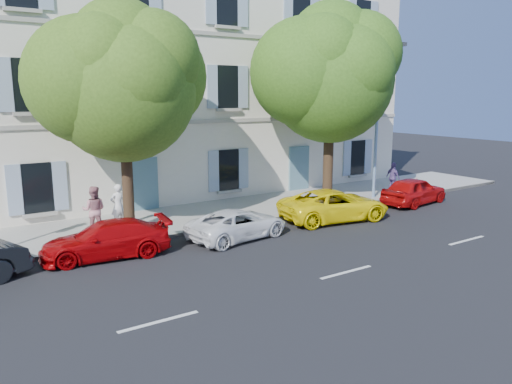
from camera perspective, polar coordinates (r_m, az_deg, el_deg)
ground at (r=18.33m, az=1.58°, el=-5.55°), size 90.00×90.00×0.00m
sidewalk at (r=21.97m, az=-5.12°, el=-2.57°), size 36.00×4.50×0.15m
kerb at (r=20.15m, az=-2.16°, el=-3.78°), size 36.00×0.16×0.16m
building at (r=26.57m, az=-11.43°, el=12.51°), size 28.00×7.00×12.00m
car_red_coupe at (r=17.03m, az=-16.76°, el=-5.24°), size 4.32×2.21×1.20m
car_white_coupe at (r=18.43m, az=-2.09°, el=-3.68°), size 4.19×2.39×1.10m
car_yellow_supercar at (r=21.30m, az=8.95°, el=-1.48°), size 5.04×2.95×1.32m
car_red_hatchback at (r=25.31m, az=17.61°, el=0.15°), size 4.11×2.13×1.34m
tree_left at (r=18.96m, az=-14.97°, el=11.27°), size 5.29×5.29×8.20m
tree_right at (r=23.80m, az=8.50°, el=12.51°), size 5.80×5.80×8.94m
street_lamp at (r=25.26m, az=13.94°, el=8.87°), size 0.33×1.61×7.52m
pedestrian_a at (r=20.04m, az=-15.46°, el=-1.53°), size 0.66×0.47×1.71m
pedestrian_b at (r=19.39m, az=-18.03°, el=-1.98°), size 1.08×0.99×1.79m
pedestrian_c at (r=27.26m, az=15.38°, el=1.62°), size 0.49×0.97×1.59m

